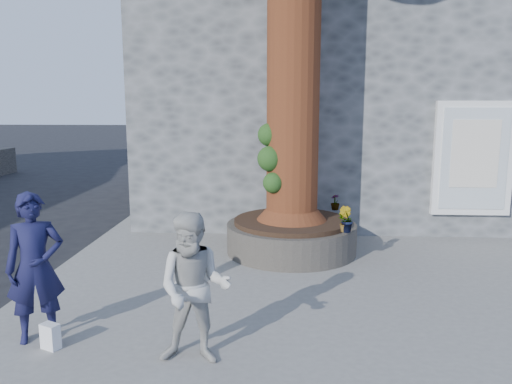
{
  "coord_description": "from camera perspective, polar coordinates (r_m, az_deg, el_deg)",
  "views": [
    {
      "loc": [
        0.66,
        -6.66,
        2.73
      ],
      "look_at": [
        0.18,
        1.75,
        1.25
      ],
      "focal_mm": 35.0,
      "sensor_mm": 36.0,
      "label": 1
    }
  ],
  "objects": [
    {
      "name": "ground",
      "position": [
        7.23,
        -2.28,
        -12.23
      ],
      "size": [
        120.0,
        120.0,
        0.0
      ],
      "primitive_type": "plane",
      "color": "black",
      "rests_on": "ground"
    },
    {
      "name": "pavement",
      "position": [
        8.15,
        9.11,
        -9.28
      ],
      "size": [
        9.0,
        8.0,
        0.12
      ],
      "primitive_type": "cube",
      "color": "slate",
      "rests_on": "ground"
    },
    {
      "name": "yellow_line",
      "position": [
        8.94,
        -21.7,
        -8.53
      ],
      "size": [
        0.1,
        30.0,
        0.01
      ],
      "primitive_type": "cube",
      "color": "yellow",
      "rests_on": "ground"
    },
    {
      "name": "stone_shop",
      "position": [
        13.98,
        11.06,
        11.55
      ],
      "size": [
        10.3,
        8.3,
        6.3
      ],
      "color": "#494C4E",
      "rests_on": "ground"
    },
    {
      "name": "planter",
      "position": [
        8.97,
        4.06,
        -5.04
      ],
      "size": [
        2.3,
        2.3,
        0.6
      ],
      "color": "black",
      "rests_on": "pavement"
    },
    {
      "name": "man",
      "position": [
        6.06,
        -23.92,
        -7.89
      ],
      "size": [
        0.73,
        0.62,
        1.68
      ],
      "primitive_type": "imported",
      "rotation": [
        0.0,
        0.0,
        0.43
      ],
      "color": "#141538",
      "rests_on": "pavement"
    },
    {
      "name": "woman",
      "position": [
        5.15,
        -7.06,
        -10.91
      ],
      "size": [
        0.77,
        0.6,
        1.57
      ],
      "primitive_type": "imported",
      "rotation": [
        0.0,
        0.0,
        -0.01
      ],
      "color": "#B7B5AF",
      "rests_on": "pavement"
    },
    {
      "name": "shopping_bag",
      "position": [
        6.04,
        -22.44,
        -15.0
      ],
      "size": [
        0.23,
        0.19,
        0.28
      ],
      "primitive_type": "cube",
      "rotation": [
        0.0,
        0.0,
        -0.43
      ],
      "color": "white",
      "rests_on": "pavement"
    },
    {
      "name": "plant_a",
      "position": [
        9.56,
        3.09,
        -1.14
      ],
      "size": [
        0.21,
        0.18,
        0.34
      ],
      "primitive_type": "imported",
      "rotation": [
        0.0,
        0.0,
        0.4
      ],
      "color": "gray",
      "rests_on": "planter"
    },
    {
      "name": "plant_b",
      "position": [
        8.08,
        10.23,
        -3.1
      ],
      "size": [
        0.31,
        0.31,
        0.41
      ],
      "primitive_type": "imported",
      "rotation": [
        0.0,
        0.0,
        2.46
      ],
      "color": "gray",
      "rests_on": "planter"
    },
    {
      "name": "plant_c",
      "position": [
        9.74,
        9.04,
        -1.14
      ],
      "size": [
        0.24,
        0.24,
        0.31
      ],
      "primitive_type": "imported",
      "rotation": [
        0.0,
        0.0,
        3.68
      ],
      "color": "gray",
      "rests_on": "planter"
    },
    {
      "name": "plant_d",
      "position": [
        8.09,
        10.22,
        -3.5
      ],
      "size": [
        0.26,
        0.29,
        0.3
      ],
      "primitive_type": "imported",
      "rotation": [
        0.0,
        0.0,
        4.81
      ],
      "color": "gray",
      "rests_on": "planter"
    }
  ]
}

